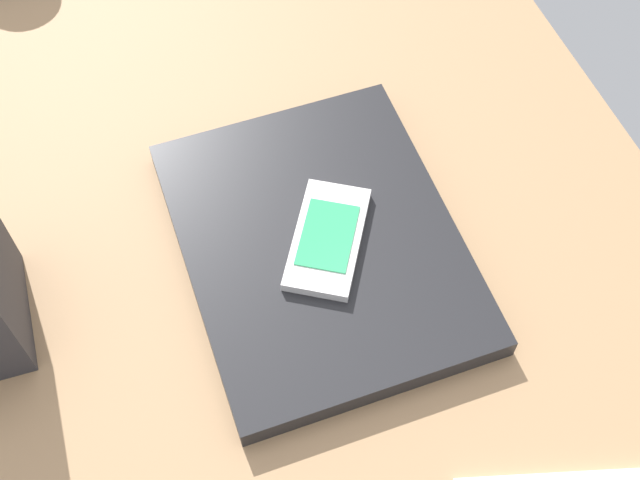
{
  "coord_description": "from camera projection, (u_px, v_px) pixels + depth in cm",
  "views": [
    {
      "loc": [
        46.09,
        -8.94,
        71.27
      ],
      "look_at": [
        7.06,
        5.19,
        5.0
      ],
      "focal_mm": 47.55,
      "sensor_mm": 36.0,
      "label": 1
    }
  ],
  "objects": [
    {
      "name": "laptop_closed",
      "position": [
        320.0,
        245.0,
        0.79
      ],
      "size": [
        31.6,
        24.94,
        2.36
      ],
      "primitive_type": "cube",
      "rotation": [
        0.0,
        0.0,
        -0.01
      ],
      "color": "black",
      "rests_on": "desk_surface"
    },
    {
      "name": "desk_surface",
      "position": [
        247.0,
        217.0,
        0.84
      ],
      "size": [
        120.0,
        80.0,
        3.0
      ],
      "primitive_type": "cube",
      "color": "#9E7751",
      "rests_on": "ground"
    },
    {
      "name": "cell_phone_on_laptop",
      "position": [
        328.0,
        238.0,
        0.77
      ],
      "size": [
        13.14,
        11.28,
        1.18
      ],
      "color": "silver",
      "rests_on": "laptop_closed"
    }
  ]
}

